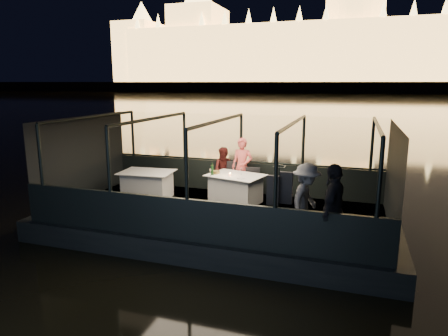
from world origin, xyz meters
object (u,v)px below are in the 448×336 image
(dining_table_central, at_px, (236,189))
(person_woman_coral, at_px, (242,170))
(coat_stand, at_px, (278,197))
(person_man_maroon, at_px, (224,169))
(chair_port_right, at_px, (251,183))
(dining_table_aft, at_px, (147,185))
(passenger_dark, at_px, (333,211))
(chair_port_left, at_px, (228,181))
(wine_bottle, at_px, (212,170))
(passenger_stripe, at_px, (306,199))

(dining_table_central, xyz_separation_m, person_woman_coral, (-0.02, 0.72, 0.36))
(coat_stand, distance_m, person_man_maroon, 3.63)
(dining_table_central, height_order, coat_stand, coat_stand)
(chair_port_right, distance_m, person_man_maroon, 0.96)
(dining_table_aft, distance_m, passenger_dark, 5.67)
(chair_port_left, bearing_deg, person_woman_coral, 41.96)
(person_woman_coral, distance_m, wine_bottle, 1.10)
(chair_port_left, height_order, person_woman_coral, person_woman_coral)
(wine_bottle, bearing_deg, chair_port_left, 74.93)
(passenger_stripe, bearing_deg, coat_stand, 122.62)
(person_woman_coral, relative_size, passenger_stripe, 1.04)
(dining_table_central, height_order, person_man_maroon, person_man_maroon)
(chair_port_left, xyz_separation_m, person_woman_coral, (0.38, 0.17, 0.30))
(person_woman_coral, xyz_separation_m, person_man_maroon, (-0.53, 0.00, 0.00))
(person_man_maroon, bearing_deg, chair_port_left, -56.04)
(person_woman_coral, bearing_deg, passenger_dark, -50.97)
(chair_port_right, bearing_deg, dining_table_aft, -171.78)
(coat_stand, distance_m, wine_bottle, 2.96)
(person_woman_coral, xyz_separation_m, passenger_stripe, (2.13, -2.73, 0.10))
(coat_stand, height_order, passenger_dark, passenger_dark)
(coat_stand, bearing_deg, dining_table_central, 125.36)
(dining_table_central, distance_m, person_man_maroon, 0.98)
(dining_table_aft, distance_m, chair_port_left, 2.28)
(person_woman_coral, relative_size, passenger_dark, 0.95)
(dining_table_aft, xyz_separation_m, chair_port_right, (2.80, 0.82, 0.06))
(coat_stand, relative_size, passenger_dark, 0.90)
(passenger_stripe, bearing_deg, chair_port_left, 56.25)
(chair_port_right, relative_size, passenger_dark, 0.49)
(chair_port_right, relative_size, wine_bottle, 2.57)
(coat_stand, xyz_separation_m, passenger_stripe, (0.54, 0.20, -0.05))
(dining_table_aft, xyz_separation_m, person_man_maroon, (1.93, 1.09, 0.36))
(passenger_stripe, distance_m, passenger_dark, 0.86)
(chair_port_right, distance_m, coat_stand, 2.98)
(dining_table_aft, bearing_deg, person_woman_coral, 23.84)
(passenger_stripe, bearing_deg, wine_bottle, 68.07)
(wine_bottle, bearing_deg, dining_table_central, 18.67)
(dining_table_aft, xyz_separation_m, wine_bottle, (1.89, 0.17, 0.53))
(dining_table_aft, relative_size, passenger_dark, 0.82)
(chair_port_left, bearing_deg, person_man_maroon, 148.99)
(dining_table_aft, bearing_deg, dining_table_central, 8.45)
(wine_bottle, bearing_deg, chair_port_right, 35.54)
(passenger_dark, height_order, wine_bottle, passenger_dark)
(chair_port_left, relative_size, passenger_dark, 0.55)
(dining_table_central, relative_size, dining_table_aft, 1.00)
(dining_table_central, distance_m, wine_bottle, 0.83)
(person_man_maroon, distance_m, passenger_stripe, 3.82)
(chair_port_left, relative_size, coat_stand, 0.61)
(chair_port_right, xyz_separation_m, passenger_dark, (2.37, -3.10, 0.40))
(coat_stand, distance_m, person_woman_coral, 3.35)
(person_man_maroon, height_order, wine_bottle, person_man_maroon)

